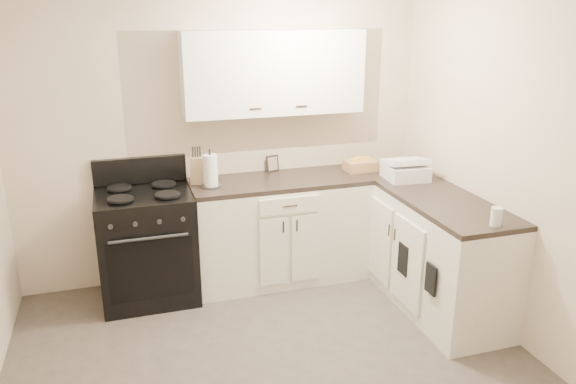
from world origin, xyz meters
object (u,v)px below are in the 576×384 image
object	(u,v)px
wicker_basket	(360,166)
stove	(148,247)
knife_block	(197,170)
countertop_grill	(405,172)
paper_towel	(211,171)

from	to	relation	value
wicker_basket	stove	bearing A→B (deg)	-178.21
knife_block	countertop_grill	size ratio (longest dim) A/B	0.67
knife_block	stove	bearing A→B (deg)	-144.72
wicker_basket	countertop_grill	world-z (taller)	countertop_grill
wicker_basket	countertop_grill	xyz separation A→B (m)	(0.26, -0.36, 0.02)
paper_towel	wicker_basket	bearing A→B (deg)	3.12
knife_block	wicker_basket	world-z (taller)	knife_block
knife_block	countertop_grill	xyz separation A→B (m)	(1.75, -0.41, -0.05)
knife_block	paper_towel	world-z (taller)	paper_towel
stove	paper_towel	size ratio (longest dim) A/B	3.42
stove	knife_block	size ratio (longest dim) A/B	4.04
stove	knife_block	bearing A→B (deg)	13.60
stove	wicker_basket	bearing A→B (deg)	1.79
knife_block	countertop_grill	distance (m)	1.80
stove	countertop_grill	bearing A→B (deg)	-7.73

